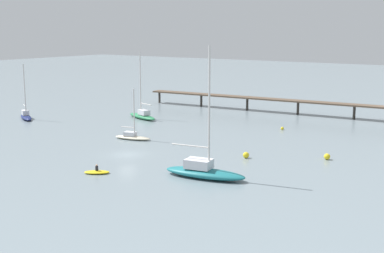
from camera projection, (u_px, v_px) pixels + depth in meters
ground_plane at (127, 155)px, 71.21m from camera, size 400.00×400.00×0.00m
pier at (345, 97)px, 99.35m from camera, size 57.38×7.95×7.34m
sailboat_cream at (132, 136)px, 80.92m from camera, size 6.31×3.07×7.92m
sailboat_teal at (204, 170)px, 60.11m from camera, size 10.23×4.54×15.16m
sailboat_green at (142, 115)px, 99.41m from camera, size 8.77×4.81×12.68m
sailboat_navy at (26, 115)px, 99.09m from camera, size 7.04×4.98×10.48m
dinghy_yellow at (97, 172)px, 61.94m from camera, size 3.28×2.84×1.14m
mooring_buoy_inner at (282, 128)px, 88.53m from camera, size 0.53×0.53×0.53m
mooring_buoy_outer at (327, 157)px, 68.46m from camera, size 0.83×0.83×0.83m
mooring_buoy_mid at (246, 155)px, 69.28m from camera, size 0.83×0.83×0.83m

